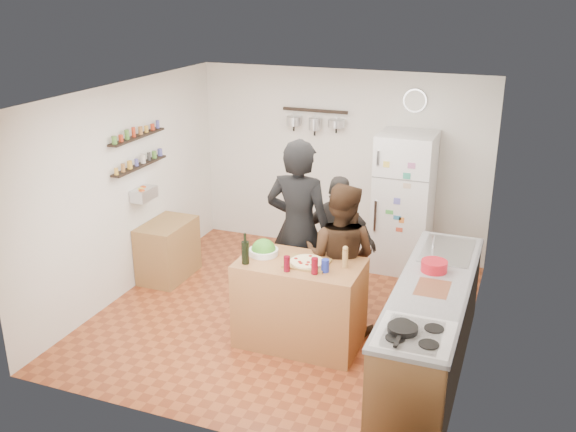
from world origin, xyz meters
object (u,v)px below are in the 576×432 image
at_px(side_table, 168,250).
at_px(wine_bottle, 245,253).
at_px(pepper_mill, 345,259).
at_px(person_back, 339,241).
at_px(counter_run, 430,329).
at_px(skillet, 403,329).
at_px(person_left, 298,230).
at_px(person_center, 340,258).
at_px(salt_canister, 325,266).
at_px(wall_clock, 415,101).
at_px(salad_bowl, 264,252).
at_px(prep_island, 300,303).
at_px(fridge, 404,202).
at_px(red_bowl, 434,266).

bearing_deg(side_table, wine_bottle, -34.86).
height_order(pepper_mill, person_back, person_back).
xyz_separation_m(counter_run, skillet, (-0.10, -0.95, 0.49)).
relative_size(person_left, person_center, 1.23).
bearing_deg(counter_run, salt_canister, -175.66).
relative_size(pepper_mill, side_table, 0.22).
height_order(counter_run, skillet, skillet).
distance_m(wall_clock, side_table, 3.64).
relative_size(salad_bowl, side_table, 0.38).
height_order(counter_run, side_table, counter_run).
relative_size(wine_bottle, salt_canister, 1.83).
bearing_deg(wine_bottle, pepper_mill, 15.87).
distance_m(prep_island, side_table, 2.29).
distance_m(salad_bowl, side_table, 1.97).
height_order(prep_island, skillet, skillet).
xyz_separation_m(person_back, fridge, (0.49, 1.25, 0.13)).
distance_m(person_left, person_back, 0.59).
xyz_separation_m(prep_island, wine_bottle, (-0.50, -0.22, 0.57)).
xyz_separation_m(skillet, red_bowl, (0.05, 1.24, 0.03)).
height_order(wine_bottle, person_back, person_back).
bearing_deg(salad_bowl, pepper_mill, 0.00).
relative_size(red_bowl, side_table, 0.32).
distance_m(fridge, wall_clock, 1.29).
relative_size(salad_bowl, fridge, 0.17).
height_order(pepper_mill, salt_canister, pepper_mill).
distance_m(counter_run, skillet, 1.07).
relative_size(person_center, person_back, 1.07).
distance_m(prep_island, salad_bowl, 0.64).
distance_m(red_bowl, side_table, 3.50).
bearing_deg(side_table, salad_bowl, -26.72).
distance_m(wine_bottle, pepper_mill, 0.99).
height_order(salt_canister, counter_run, salt_canister).
bearing_deg(person_center, salad_bowl, 31.61).
height_order(salt_canister, person_left, person_left).
distance_m(salad_bowl, salt_canister, 0.74).
xyz_separation_m(prep_island, red_bowl, (1.28, 0.25, 0.52)).
relative_size(wine_bottle, pepper_mill, 1.30).
distance_m(wine_bottle, counter_run, 1.93).
height_order(wine_bottle, pepper_mill, wine_bottle).
bearing_deg(person_back, side_table, 10.60).
height_order(person_center, counter_run, person_center).
bearing_deg(person_center, counter_run, 158.52).
xyz_separation_m(pepper_mill, red_bowl, (0.83, 0.20, -0.03)).
height_order(prep_island, person_left, person_left).
bearing_deg(salad_bowl, person_center, 28.53).
bearing_deg(red_bowl, skillet, -92.30).
distance_m(salt_canister, person_back, 1.17).
bearing_deg(person_back, person_center, 116.15).
bearing_deg(red_bowl, wine_bottle, -165.17).
distance_m(person_back, wall_clock, 2.15).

